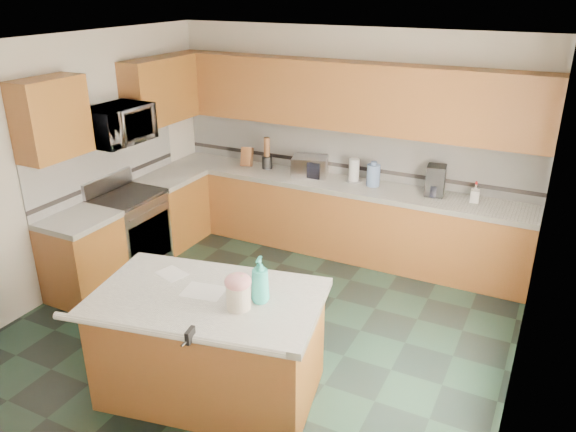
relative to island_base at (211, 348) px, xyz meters
The scene contains 52 objects.
floor 1.03m from the island_base, 95.44° to the left, with size 4.60×4.60×0.00m, color black.
ceiling 2.45m from the island_base, 95.44° to the left, with size 4.60×4.60×0.00m, color white.
wall_back 3.38m from the island_base, 91.56° to the left, with size 4.60×0.04×2.70m, color white.
wall_front 1.67m from the island_base, 93.64° to the right, with size 4.60×0.04×2.70m, color white.
wall_left 2.74m from the island_base, 158.92° to the left, with size 0.04×4.60×2.70m, color white.
wall_right 2.59m from the island_base, 22.59° to the left, with size 0.04×4.60×2.70m, color white.
back_base_cab 2.93m from the island_base, 91.73° to the left, with size 4.60×0.60×0.86m, color #583410.
back_countertop 2.97m from the island_base, 91.73° to the left, with size 4.60×0.64×0.06m, color white.
back_upper_cab 3.42m from the island_base, 91.65° to the left, with size 4.60×0.33×0.78m, color #583410.
back_backsplash 3.32m from the island_base, 91.58° to the left, with size 4.60×0.02×0.63m, color silver.
back_accent_band 3.27m from the island_base, 91.58° to the left, with size 4.60×0.01×0.05m, color black.
left_base_cab_rear 3.05m from the island_base, 133.27° to the left, with size 0.60×0.82×0.86m, color #583410.
left_counter_rear 3.08m from the island_base, 133.27° to the left, with size 0.64×0.82×0.06m, color white.
left_base_cab_front 2.20m from the island_base, 161.76° to the left, with size 0.60×0.72×0.86m, color #583410.
left_counter_front 2.25m from the island_base, 161.76° to the left, with size 0.64×0.72×0.06m, color white.
left_backsplash 2.91m from the island_base, 148.12° to the left, with size 0.02×2.30×0.63m, color silver.
left_accent_band 2.86m from the island_base, 148.05° to the left, with size 0.01×2.30×0.05m, color black.
left_upper_cab_rear 3.57m from the island_base, 133.37° to the left, with size 0.33×1.09×0.78m, color #583410.
left_upper_cab_front 2.77m from the island_base, 162.80° to the left, with size 0.33×0.72×0.78m, color #583410.
range_body 2.53m from the island_base, 145.63° to the left, with size 0.60×0.76×0.88m, color #B7B7BC.
range_oven_door 2.30m from the island_base, 141.54° to the left, with size 0.02×0.68×0.55m, color black.
range_cooktop 2.57m from the island_base, 145.63° to the left, with size 0.62×0.78×0.04m, color black.
range_handle 2.30m from the island_base, 141.07° to the left, with size 0.02×0.02×0.66m, color #B7B7BC.
range_backguard 2.81m from the island_base, 148.69° to the left, with size 0.06×0.76×0.18m, color #B7B7BC.
microwave 2.85m from the island_base, 145.63° to the left, with size 0.73×0.50×0.41m, color #B7B7BC.
island_base is the anchor object (origin of this frame).
island_top 0.46m from the island_base, behind, with size 1.78×1.06×0.06m, color white.
island_bullnose 0.70m from the island_base, 90.00° to the right, with size 0.06×0.06×1.78m, color white.
treat_jar 0.67m from the island_base, ahead, with size 0.18×0.18×0.19m, color silver.
treat_jar_lid 0.78m from the island_base, ahead, with size 0.20×0.20×0.13m, color pink.
treat_jar_knob 0.82m from the island_base, ahead, with size 0.02×0.02×0.07m, color tan.
treat_jar_knob_end_l 0.81m from the island_base, ahead, with size 0.03×0.03×0.03m, color tan.
treat_jar_knob_end_r 0.83m from the island_base, ahead, with size 0.03×0.03×0.03m, color tan.
soap_bottle_island 0.80m from the island_base, 15.13° to the left, with size 0.14×0.14×0.37m, color teal.
paper_sheet_a 0.50m from the island_base, 148.24° to the left, with size 0.32×0.24×0.00m, color white.
paper_sheet_b 0.69m from the island_base, 161.24° to the left, with size 0.25×0.19×0.00m, color white.
clamp_body 0.74m from the island_base, 67.83° to the right, with size 0.03×0.11×0.10m, color black.
clamp_handle 0.78m from the island_base, 70.13° to the right, with size 0.02×0.02×0.08m, color black.
knife_block 3.35m from the island_base, 115.10° to the left, with size 0.14×0.11×0.25m, color #472814.
utensil_crock 3.26m from the island_base, 110.31° to the left, with size 0.13×0.13×0.17m, color black.
utensil_bundle 3.30m from the island_base, 110.31° to the left, with size 0.08×0.08×0.24m, color #472814.
toaster_oven 3.08m from the island_base, 99.35° to the left, with size 0.43×0.29×0.25m, color #B7B7BC.
toaster_oven_door 2.95m from the island_base, 99.80° to the left, with size 0.39×0.01×0.21m, color black.
paper_towel 3.09m from the island_base, 88.60° to the left, with size 0.13×0.13×0.28m, color white.
paper_towel_base 3.07m from the island_base, 88.60° to the left, with size 0.19×0.19×0.01m, color #B7B7BC.
water_jug 3.07m from the island_base, 83.65° to the left, with size 0.16×0.16×0.26m, color #617EB2.
water_jug_neck 3.10m from the island_base, 83.65° to the left, with size 0.07×0.07×0.04m, color #617EB2.
coffee_maker 3.26m from the island_base, 70.62° to the left, with size 0.20×0.22×0.35m, color black.
coffee_carafe 3.19m from the island_base, 70.31° to the left, with size 0.14×0.14×0.14m, color black.
soap_bottle_back 3.39m from the island_base, 63.19° to the left, with size 0.09×0.10×0.21m, color white.
soap_back_cap 3.41m from the island_base, 63.19° to the left, with size 0.02×0.02×0.03m, color red.
window_light_proxy 2.55m from the island_base, 18.31° to the left, with size 0.02×1.40×1.10m, color white.
Camera 1 is at (2.35, -4.02, 3.18)m, focal length 35.00 mm.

